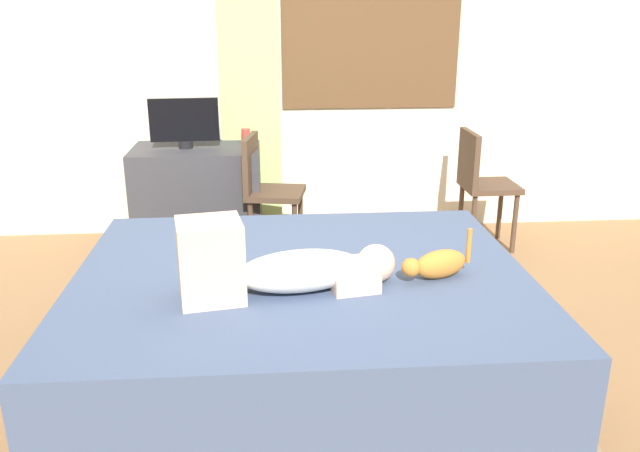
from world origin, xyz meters
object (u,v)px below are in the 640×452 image
(person_lying, at_px, (278,267))
(tv_monitor, at_px, (184,122))
(chair_by_desk, at_px, (265,186))
(cup, at_px, (246,135))
(bed, at_px, (302,324))
(chair_spare, at_px, (481,180))
(desk, at_px, (199,198))
(cat, at_px, (437,264))

(person_lying, distance_m, tv_monitor, 2.15)
(tv_monitor, bearing_deg, chair_by_desk, -21.94)
(cup, bearing_deg, tv_monitor, -155.99)
(bed, relative_size, chair_spare, 2.48)
(chair_by_desk, bearing_deg, cup, 108.51)
(desk, bearing_deg, chair_by_desk, -24.59)
(bed, xyz_separation_m, person_lying, (-0.11, -0.21, 0.39))
(cat, height_order, tv_monitor, tv_monitor)
(chair_spare, bearing_deg, person_lying, -128.46)
(cup, relative_size, chair_spare, 0.11)
(tv_monitor, bearing_deg, cup, 24.01)
(cup, bearing_deg, cat, -67.06)
(desk, bearing_deg, bed, -70.21)
(desk, bearing_deg, cup, 27.91)
(bed, distance_m, cup, 2.10)
(person_lying, xyz_separation_m, desk, (-0.55, 2.04, -0.28))
(person_lying, height_order, desk, person_lying)
(desk, bearing_deg, cat, -57.24)
(desk, bearing_deg, tv_monitor, 180.00)
(desk, bearing_deg, chair_spare, -4.86)
(chair_by_desk, bearing_deg, cat, -66.05)
(desk, xyz_separation_m, chair_spare, (2.03, -0.17, 0.14))
(tv_monitor, xyz_separation_m, cup, (0.42, 0.19, -0.13))
(bed, distance_m, cat, 0.70)
(cat, xyz_separation_m, cup, (-0.91, 2.14, 0.18))
(desk, xyz_separation_m, chair_by_desk, (0.49, -0.22, 0.14))
(chair_spare, bearing_deg, cat, -113.51)
(cat, bearing_deg, chair_by_desk, 113.95)
(chair_spare, bearing_deg, bed, -129.68)
(person_lying, distance_m, chair_by_desk, 1.82)
(cat, bearing_deg, cup, 112.94)
(chair_by_desk, bearing_deg, chair_spare, 1.89)
(person_lying, xyz_separation_m, cup, (-0.20, 2.23, 0.14))
(cat, height_order, desk, cat)
(chair_by_desk, distance_m, chair_spare, 1.55)
(desk, height_order, tv_monitor, tv_monitor)
(bed, bearing_deg, tv_monitor, 111.62)
(cat, height_order, chair_spare, chair_spare)
(tv_monitor, bearing_deg, person_lying, -73.22)
(desk, bearing_deg, person_lying, -74.95)
(tv_monitor, relative_size, cup, 4.95)
(bed, xyz_separation_m, chair_by_desk, (-0.17, 1.61, 0.24))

